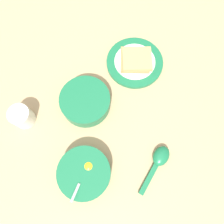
# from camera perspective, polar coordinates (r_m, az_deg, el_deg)

# --- Properties ---
(ground_plane) EXTENTS (3.00, 3.00, 0.00)m
(ground_plane) POSITION_cam_1_polar(r_m,az_deg,el_deg) (0.73, -6.73, -6.42)
(ground_plane) COLOR tan
(egg_bowl) EXTENTS (0.16, 0.16, 0.08)m
(egg_bowl) POSITION_cam_1_polar(r_m,az_deg,el_deg) (0.69, -7.20, -15.54)
(egg_bowl) COLOR #196B42
(egg_bowl) RESTS_ON ground_plane
(toast_plate) EXTENTS (0.21, 0.21, 0.01)m
(toast_plate) POSITION_cam_1_polar(r_m,az_deg,el_deg) (0.82, 5.94, 12.78)
(toast_plate) COLOR #196B42
(toast_plate) RESTS_ON ground_plane
(toast_sandwich) EXTENTS (0.12, 0.12, 0.03)m
(toast_sandwich) POSITION_cam_1_polar(r_m,az_deg,el_deg) (0.80, 6.27, 13.46)
(toast_sandwich) COLOR tan
(toast_sandwich) RESTS_ON toast_plate
(soup_spoon) EXTENTS (0.15, 0.13, 0.03)m
(soup_spoon) POSITION_cam_1_polar(r_m,az_deg,el_deg) (0.71, 12.15, -12.18)
(soup_spoon) COLOR #196B42
(soup_spoon) RESTS_ON ground_plane
(congee_bowl) EXTENTS (0.17, 0.17, 0.05)m
(congee_bowl) POSITION_cam_1_polar(r_m,az_deg,el_deg) (0.73, -6.97, 2.78)
(congee_bowl) COLOR #196B42
(congee_bowl) RESTS_ON ground_plane
(drinking_cup) EXTENTS (0.07, 0.07, 0.07)m
(drinking_cup) POSITION_cam_1_polar(r_m,az_deg,el_deg) (0.76, -22.51, -1.08)
(drinking_cup) COLOR silver
(drinking_cup) RESTS_ON ground_plane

